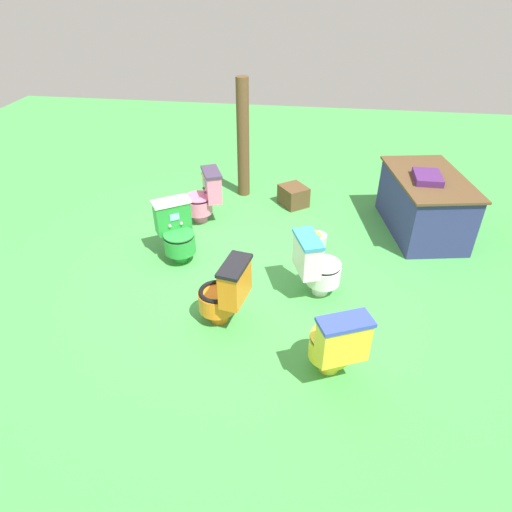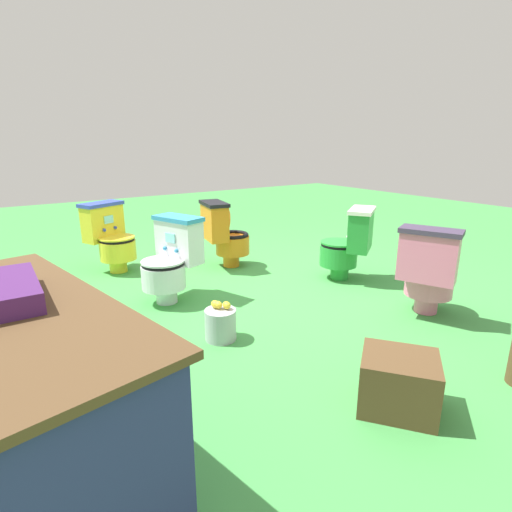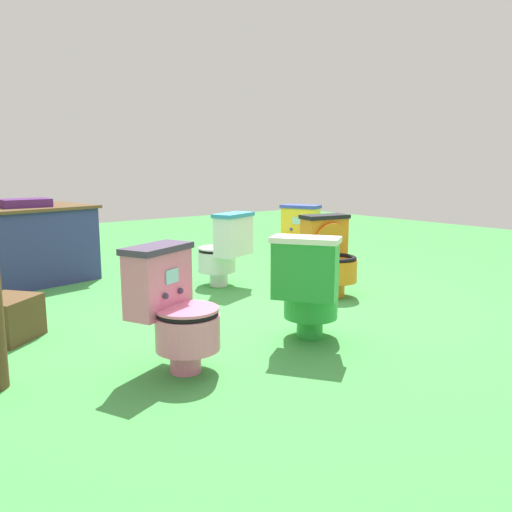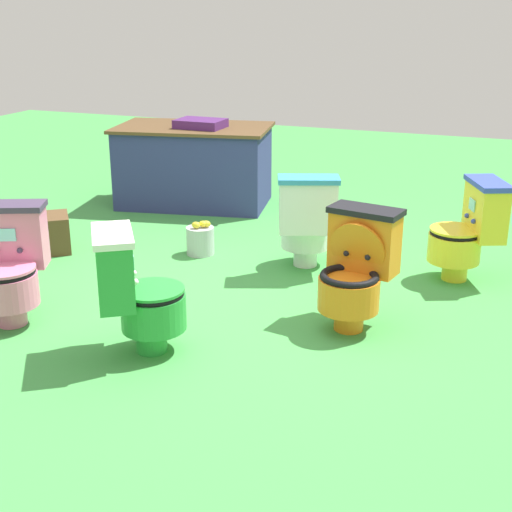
% 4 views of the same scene
% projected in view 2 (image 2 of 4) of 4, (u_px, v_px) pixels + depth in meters
% --- Properties ---
extents(ground, '(14.00, 14.00, 0.00)m').
position_uv_depth(ground, '(266.00, 292.00, 3.75)').
color(ground, '#429947').
extents(toilet_pink, '(0.57, 0.61, 0.73)m').
position_uv_depth(toilet_pink, '(429.00, 271.00, 3.17)').
color(toilet_pink, pink).
rests_on(toilet_pink, ground).
extents(toilet_white, '(0.55, 0.60, 0.73)m').
position_uv_depth(toilet_white, '(171.00, 259.00, 3.47)').
color(toilet_white, white).
rests_on(toilet_white, ground).
extents(toilet_orange, '(0.49, 0.56, 0.73)m').
position_uv_depth(toilet_orange, '(224.00, 234.00, 4.39)').
color(toilet_orange, orange).
rests_on(toilet_orange, ground).
extents(toilet_green, '(0.63, 0.61, 0.73)m').
position_uv_depth(toilet_green, '(348.00, 244.00, 3.99)').
color(toilet_green, green).
rests_on(toilet_green, ground).
extents(toilet_yellow, '(0.61, 0.57, 0.73)m').
position_uv_depth(toilet_yellow, '(111.00, 237.00, 4.27)').
color(toilet_yellow, yellow).
rests_on(toilet_yellow, ground).
extents(small_crate, '(0.51, 0.50, 0.29)m').
position_uv_depth(small_crate, '(398.00, 383.00, 2.09)').
color(small_crate, brown).
rests_on(small_crate, ground).
extents(lemon_bucket, '(0.22, 0.22, 0.28)m').
position_uv_depth(lemon_bucket, '(221.00, 324.00, 2.84)').
color(lemon_bucket, '#B7B7BF').
rests_on(lemon_bucket, ground).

